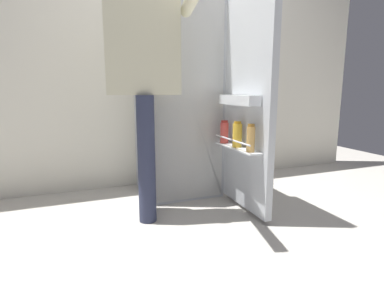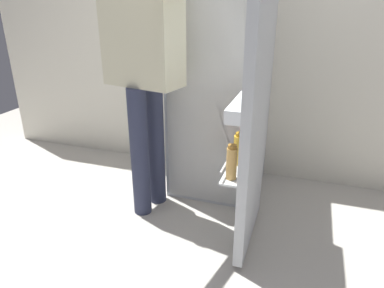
% 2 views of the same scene
% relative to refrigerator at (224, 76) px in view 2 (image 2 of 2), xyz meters
% --- Properties ---
extents(ground_plane, '(6.26, 6.26, 0.00)m').
position_rel_refrigerator_xyz_m(ground_plane, '(-0.03, -0.50, -0.88)').
color(ground_plane, '#B7B2A8').
extents(kitchen_wall, '(4.40, 0.10, 2.42)m').
position_rel_refrigerator_xyz_m(kitchen_wall, '(-0.03, 0.40, 0.33)').
color(kitchen_wall, silver).
rests_on(kitchen_wall, ground_plane).
extents(refrigerator, '(0.69, 1.22, 1.76)m').
position_rel_refrigerator_xyz_m(refrigerator, '(0.00, 0.00, 0.00)').
color(refrigerator, silver).
rests_on(refrigerator, ground_plane).
extents(person, '(0.59, 0.86, 1.74)m').
position_rel_refrigerator_xyz_m(person, '(-0.39, -0.41, 0.19)').
color(person, '#2D334C').
rests_on(person, ground_plane).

